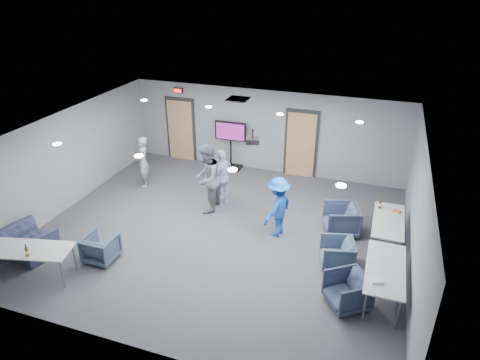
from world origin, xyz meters
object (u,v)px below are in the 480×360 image
(bottle_right, at_px, (380,204))
(tv_stand, at_px, (231,142))
(chair_front_b, at_px, (29,242))
(bottle_front, at_px, (27,252))
(chair_front_a, at_px, (101,248))
(person_a, at_px, (143,162))
(table_right_a, at_px, (388,222))
(chair_right_a, at_px, (341,219))
(person_b, at_px, (207,178))
(table_right_b, at_px, (385,270))
(projector, at_px, (253,140))
(chair_right_c, at_px, (347,291))
(person_c, at_px, (222,177))
(table_front_left, at_px, (30,251))
(person_d, at_px, (278,207))
(chair_right_b, at_px, (337,253))

(bottle_right, distance_m, tv_stand, 5.47)
(chair_front_b, relative_size, bottle_front, 3.77)
(chair_front_a, distance_m, tv_stand, 5.87)
(person_a, relative_size, table_right_a, 0.93)
(chair_right_a, bearing_deg, table_right_a, 59.89)
(person_b, xyz_separation_m, table_right_b, (4.74, -2.10, -0.29))
(bottle_front, bearing_deg, chair_front_b, 135.88)
(chair_front_a, bearing_deg, table_right_a, -156.92)
(person_b, relative_size, projector, 5.12)
(person_a, xyz_separation_m, bottle_front, (0.16, -4.86, 0.04))
(person_a, distance_m, bottle_front, 4.86)
(person_b, height_order, chair_right_c, person_b)
(table_right_a, height_order, bottle_right, bottle_right)
(person_a, bearing_deg, person_c, 59.11)
(chair_front_a, bearing_deg, bottle_right, -152.06)
(person_b, distance_m, chair_right_c, 4.87)
(chair_front_b, distance_m, table_right_a, 8.43)
(tv_stand, bearing_deg, bottle_right, -27.51)
(person_b, relative_size, person_c, 1.18)
(person_b, relative_size, bottle_front, 6.80)
(table_front_left, bearing_deg, person_c, 44.99)
(person_c, bearing_deg, chair_right_a, 95.42)
(table_right_a, distance_m, table_right_b, 1.90)
(person_d, relative_size, chair_right_b, 2.14)
(bottle_front, bearing_deg, person_b, 61.12)
(chair_front_a, distance_m, projector, 4.29)
(chair_right_c, distance_m, table_right_b, 0.87)
(bottle_front, bearing_deg, tv_stand, 74.67)
(table_right_a, height_order, projector, projector)
(person_a, bearing_deg, chair_right_c, 37.44)
(table_right_a, distance_m, table_front_left, 8.06)
(chair_right_b, distance_m, projector, 3.24)
(person_c, bearing_deg, chair_right_c, 64.18)
(person_a, height_order, bottle_right, person_a)
(chair_right_a, relative_size, chair_front_b, 0.78)
(table_front_left, bearing_deg, person_d, 22.69)
(chair_front_a, relative_size, tv_stand, 0.43)
(chair_right_c, distance_m, bottle_right, 2.97)
(chair_front_a, relative_size, projector, 1.84)
(person_c, xyz_separation_m, bottle_front, (-2.51, -4.60, 0.01))
(person_b, height_order, table_right_a, person_b)
(person_b, height_order, table_right_b, person_b)
(chair_right_c, height_order, table_right_b, table_right_b)
(chair_right_a, relative_size, chair_right_c, 1.08)
(chair_front_a, height_order, tv_stand, tv_stand)
(person_b, relative_size, table_right_a, 1.15)
(bottle_right, bearing_deg, chair_right_c, -98.07)
(table_right_b, relative_size, tv_stand, 1.12)
(table_right_a, relative_size, bottle_right, 5.70)
(person_a, distance_m, chair_right_c, 7.33)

